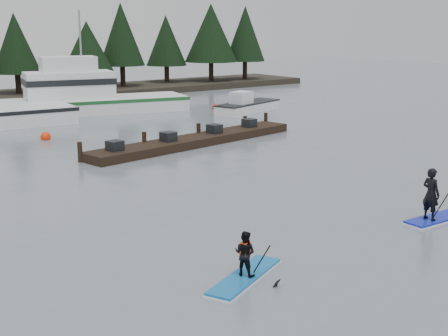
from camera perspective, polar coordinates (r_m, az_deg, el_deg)
ground at (r=20.45m, az=10.26°, el=-6.06°), size 160.00×160.00×0.00m
fishing_boat_medium at (r=48.46m, az=-12.37°, el=5.67°), size 14.66×7.17×8.45m
skiff at (r=47.90m, az=2.22°, el=5.59°), size 6.53×3.63×0.73m
floating_dock at (r=34.87m, az=-2.62°, el=2.52°), size 14.13×4.00×0.47m
buoy_b at (r=37.86m, az=-15.98°, el=2.52°), size 0.59×0.59×0.59m
buoy_c at (r=49.43m, az=-0.78°, el=5.41°), size 0.53×0.53×0.53m
paddleboard_solo at (r=16.70m, az=1.92°, el=-8.67°), size 3.07×1.91×1.81m
paddleboard_duo at (r=22.73m, az=19.21°, el=-2.90°), size 3.35×1.15×2.43m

